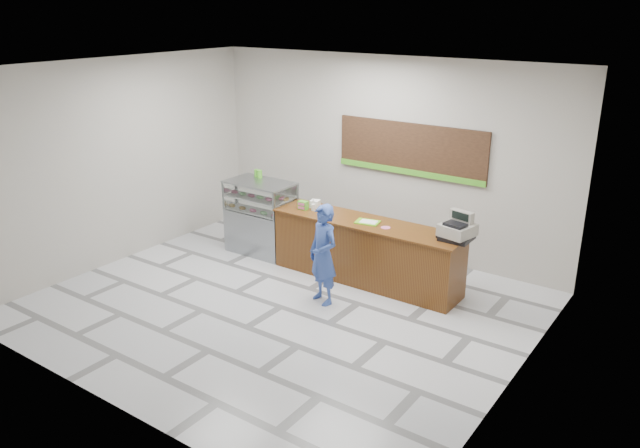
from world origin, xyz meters
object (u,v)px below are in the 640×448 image
Objects in this scene: display_case at (261,217)px; cash_register at (458,230)px; serving_tray at (368,222)px; customer at (323,255)px; sales_counter at (366,251)px.

display_case is 2.49× the size of cash_register.
customer is (-0.17, -0.99, -0.26)m from serving_tray.
serving_tray is (-1.46, -0.12, -0.14)m from cash_register.
customer reaches higher than cash_register.
cash_register is (3.72, 0.08, 0.51)m from display_case.
display_case reaches higher than sales_counter.
display_case is 3.20× the size of serving_tray.
sales_counter is 7.84× the size of serving_tray.
cash_register is 1.28× the size of serving_tray.
display_case is 2.33m from customer.
sales_counter is 6.10× the size of cash_register.
customer is at bearing -97.35° from sales_counter.
sales_counter is 2.10× the size of customer.
cash_register reaches higher than display_case.
cash_register reaches higher than sales_counter.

